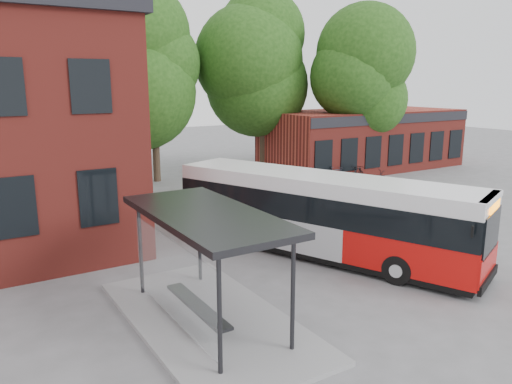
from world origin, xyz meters
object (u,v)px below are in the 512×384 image
bicycle_0 (321,184)px  bicycle_7 (357,174)px  bus_shelter (207,267)px  bicycle_2 (333,181)px  bicycle_5 (335,175)px  bicycle_6 (375,178)px  city_bus (320,215)px  bicycle_4 (350,176)px  bicycle_1 (327,181)px

bicycle_0 → bicycle_7: bicycle_0 is taller
bus_shelter → bicycle_2: bearing=38.9°
bicycle_5 → bicycle_7: 1.48m
bicycle_6 → bicycle_7: 1.47m
bicycle_5 → bicycle_2: bearing=144.7°
city_bus → bicycle_4: size_ratio=5.90×
bicycle_6 → bicycle_7: size_ratio=1.09×
bicycle_1 → bicycle_2: bicycle_1 is taller
city_bus → bicycle_7: 13.60m
bicycle_4 → bicycle_5: size_ratio=1.14×
city_bus → bicycle_2: size_ratio=5.97×
bicycle_2 → bicycle_7: 2.93m
bicycle_5 → bicycle_6: 2.29m
bicycle_0 → city_bus: bearing=153.1°
bicycle_0 → bicycle_7: (3.90, 1.37, -0.02)m
bicycle_2 → bicycle_4: size_ratio=0.99×
bicycle_2 → bicycle_4: 1.85m
bus_shelter → city_bus: 6.12m
city_bus → bicycle_4: (9.19, 8.53, -0.91)m
bicycle_0 → bicycle_2: bearing=-58.1°
bicycle_0 → bicycle_2: 1.20m
bicycle_1 → bicycle_5: 2.30m
bicycle_2 → city_bus: bearing=132.3°
bus_shelter → bicycle_4: size_ratio=3.73×
city_bus → bicycle_0: city_bus is taller
bicycle_0 → bicycle_2: (1.14, 0.40, -0.01)m
bicycle_5 → bicycle_4: bearing=-140.2°
bicycle_1 → bicycle_7: bearing=-79.4°
bicycle_7 → bicycle_2: bearing=90.6°
bus_shelter → bicycle_2: (13.00, 10.50, -0.96)m
bus_shelter → bicycle_0: 15.61m
city_bus → bicycle_5: 12.81m
bus_shelter → bicycle_4: (14.78, 11.02, -0.96)m
bicycle_0 → bicycle_7: 4.14m
bicycle_2 → bicycle_0: bearing=104.4°
bicycle_4 → bicycle_1: bearing=92.9°
bicycle_4 → bicycle_5: (-0.45, 0.79, 0.00)m
bicycle_2 → bicycle_1: bearing=95.5°
bicycle_4 → bicycle_6: (0.95, -1.01, -0.04)m
bicycle_5 → bicycle_6: (1.40, -1.81, -0.05)m
bicycle_4 → bicycle_6: bicycle_4 is taller
bus_shelter → bicycle_1: bus_shelter is taller
bicycle_1 → bicycle_4: bearing=-82.5°
bus_shelter → bicycle_6: (15.73, 10.00, -1.00)m
bicycle_1 → bicycle_6: 3.25m
city_bus → bicycle_1: city_bus is taller
bicycle_6 → bicycle_2: bearing=90.8°
bicycle_5 → bus_shelter: bearing=139.6°
city_bus → bicycle_5: bearing=24.3°
bus_shelter → bicycle_0: (11.86, 10.10, -0.96)m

